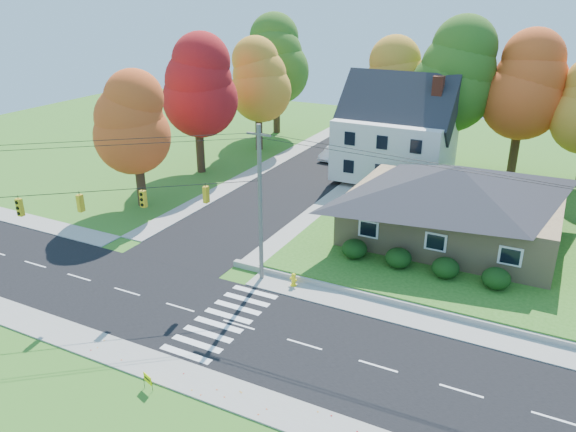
# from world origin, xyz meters

# --- Properties ---
(ground) EXTENTS (120.00, 120.00, 0.00)m
(ground) POSITION_xyz_m (0.00, 0.00, 0.00)
(ground) COLOR #3D7923
(road_main) EXTENTS (90.00, 8.00, 0.02)m
(road_main) POSITION_xyz_m (0.00, 0.00, 0.01)
(road_main) COLOR black
(road_main) RESTS_ON ground
(road_cross) EXTENTS (8.00, 44.00, 0.02)m
(road_cross) POSITION_xyz_m (-8.00, 26.00, 0.01)
(road_cross) COLOR black
(road_cross) RESTS_ON ground
(sidewalk_north) EXTENTS (90.00, 2.00, 0.08)m
(sidewalk_north) POSITION_xyz_m (0.00, 5.00, 0.04)
(sidewalk_north) COLOR #9C9A90
(sidewalk_north) RESTS_ON ground
(sidewalk_south) EXTENTS (90.00, 2.00, 0.08)m
(sidewalk_south) POSITION_xyz_m (0.00, -5.00, 0.04)
(sidewalk_south) COLOR #9C9A90
(sidewalk_south) RESTS_ON ground
(lawn) EXTENTS (30.00, 30.00, 0.50)m
(lawn) POSITION_xyz_m (13.00, 21.00, 0.25)
(lawn) COLOR #3D7923
(lawn) RESTS_ON ground
(ranch_house) EXTENTS (14.60, 10.60, 5.40)m
(ranch_house) POSITION_xyz_m (8.00, 16.00, 3.27)
(ranch_house) COLOR tan
(ranch_house) RESTS_ON lawn
(colonial_house) EXTENTS (10.40, 8.40, 9.60)m
(colonial_house) POSITION_xyz_m (0.04, 28.00, 4.58)
(colonial_house) COLOR silver
(colonial_house) RESTS_ON lawn
(hedge_row) EXTENTS (10.70, 1.70, 1.27)m
(hedge_row) POSITION_xyz_m (7.50, 9.80, 1.14)
(hedge_row) COLOR #163A10
(hedge_row) RESTS_ON lawn
(traffic_infrastructure) EXTENTS (38.10, 10.66, 10.00)m
(traffic_infrastructure) POSITION_xyz_m (-0.15, 1.35, 5.15)
(traffic_infrastructure) COLOR #666059
(traffic_infrastructure) RESTS_ON ground
(tree_lot_0) EXTENTS (6.72, 6.72, 12.51)m
(tree_lot_0) POSITION_xyz_m (-2.00, 34.00, 8.31)
(tree_lot_0) COLOR #3F2A19
(tree_lot_0) RESTS_ON lawn
(tree_lot_1) EXTENTS (7.84, 7.84, 14.60)m
(tree_lot_1) POSITION_xyz_m (4.00, 33.00, 9.61)
(tree_lot_1) COLOR #3F2A19
(tree_lot_1) RESTS_ON lawn
(tree_lot_2) EXTENTS (7.28, 7.28, 13.56)m
(tree_lot_2) POSITION_xyz_m (10.00, 34.00, 8.96)
(tree_lot_2) COLOR #3F2A19
(tree_lot_2) RESTS_ON lawn
(tree_west_0) EXTENTS (6.16, 6.16, 11.47)m
(tree_west_0) POSITION_xyz_m (-17.00, 12.00, 7.15)
(tree_west_0) COLOR #3F2A19
(tree_west_0) RESTS_ON ground
(tree_west_1) EXTENTS (7.28, 7.28, 13.56)m
(tree_west_1) POSITION_xyz_m (-18.00, 22.00, 8.46)
(tree_west_1) COLOR #3F2A19
(tree_west_1) RESTS_ON ground
(tree_west_2) EXTENTS (6.72, 6.72, 12.51)m
(tree_west_2) POSITION_xyz_m (-17.00, 32.00, 7.81)
(tree_west_2) COLOR #3F2A19
(tree_west_2) RESTS_ON ground
(tree_west_3) EXTENTS (7.84, 7.84, 14.60)m
(tree_west_3) POSITION_xyz_m (-19.00, 40.00, 9.11)
(tree_west_3) COLOR #3F2A19
(tree_west_3) RESTS_ON ground
(white_car) EXTENTS (1.79, 4.15, 1.33)m
(white_car) POSITION_xyz_m (-7.95, 32.03, 0.68)
(white_car) COLOR white
(white_car) RESTS_ON road_cross
(fire_hydrant) EXTENTS (0.52, 0.40, 0.91)m
(fire_hydrant) POSITION_xyz_m (0.75, 5.23, 0.44)
(fire_hydrant) COLOR yellow
(fire_hydrant) RESTS_ON ground
(yard_sign) EXTENTS (0.62, 0.24, 0.81)m
(yard_sign) POSITION_xyz_m (-0.91, -6.44, 0.58)
(yard_sign) COLOR black
(yard_sign) RESTS_ON ground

